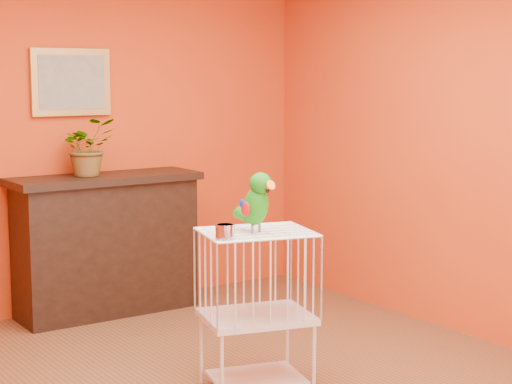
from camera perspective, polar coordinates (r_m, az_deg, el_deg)
room_shell at (r=4.62m, az=-1.67°, el=5.07°), size 4.50×4.50×4.50m
console_cabinet at (r=6.58m, az=-9.95°, el=-3.45°), size 1.43×0.51×1.06m
potted_plant at (r=6.43m, az=-11.10°, el=2.53°), size 0.39×0.43×0.34m
framed_picture at (r=6.59m, az=-12.22°, el=7.17°), size 0.62×0.04×0.50m
birdcage at (r=4.92m, az=0.03°, el=-7.77°), size 0.70×0.61×0.93m
feed_cup at (r=4.59m, az=-2.08°, el=-2.62°), size 0.11×0.11×0.07m
parrot at (r=4.75m, az=0.01°, el=-0.65°), size 0.17×0.31×0.34m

